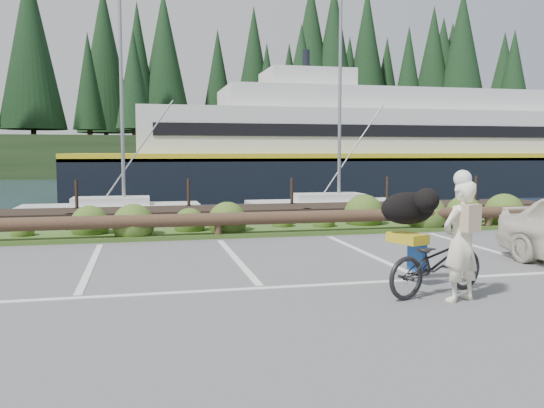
{
  "coord_description": "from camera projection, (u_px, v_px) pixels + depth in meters",
  "views": [
    {
      "loc": [
        -1.69,
        -8.54,
        2.0
      ],
      "look_at": [
        0.5,
        1.15,
        1.1
      ],
      "focal_mm": 38.0,
      "sensor_mm": 36.0,
      "label": 1
    }
  ],
  "objects": [
    {
      "name": "ground",
      "position": [
        257.0,
        282.0,
        8.84
      ],
      "size": [
        72.0,
        72.0,
        0.0
      ],
      "primitive_type": "plane",
      "color": "#535355"
    },
    {
      "name": "harbor_backdrop",
      "position": [
        156.0,
        165.0,
        85.15
      ],
      "size": [
        170.0,
        160.0,
        30.0
      ],
      "color": "#1B2C43",
      "rests_on": "ground"
    },
    {
      "name": "vegetation_strip",
      "position": [
        214.0,
        232.0,
        13.99
      ],
      "size": [
        34.0,
        1.6,
        0.1
      ],
      "primitive_type": "cube",
      "color": "#3D5B21",
      "rests_on": "ground"
    },
    {
      "name": "log_rail",
      "position": [
        218.0,
        239.0,
        13.31
      ],
      "size": [
        32.0,
        0.3,
        0.6
      ],
      "primitive_type": null,
      "color": "#443021",
      "rests_on": "ground"
    },
    {
      "name": "bicycle",
      "position": [
        436.0,
        262.0,
        8.06
      ],
      "size": [
        1.88,
        1.16,
        0.93
      ],
      "primitive_type": "imported",
      "rotation": [
        0.0,
        0.0,
        1.9
      ],
      "color": "black",
      "rests_on": "ground"
    },
    {
      "name": "cyclist",
      "position": [
        461.0,
        241.0,
        7.68
      ],
      "size": [
        0.69,
        0.56,
        1.63
      ],
      "primitive_type": "imported",
      "rotation": [
        0.0,
        0.0,
        3.47
      ],
      "color": "#F1EBCC",
      "rests_on": "ground"
    },
    {
      "name": "dog",
      "position": [
        408.0,
        208.0,
        8.48
      ],
      "size": [
        0.66,
        0.92,
        0.48
      ],
      "primitive_type": "ellipsoid",
      "rotation": [
        0.0,
        0.0,
        1.9
      ],
      "color": "black",
      "rests_on": "bicycle"
    }
  ]
}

